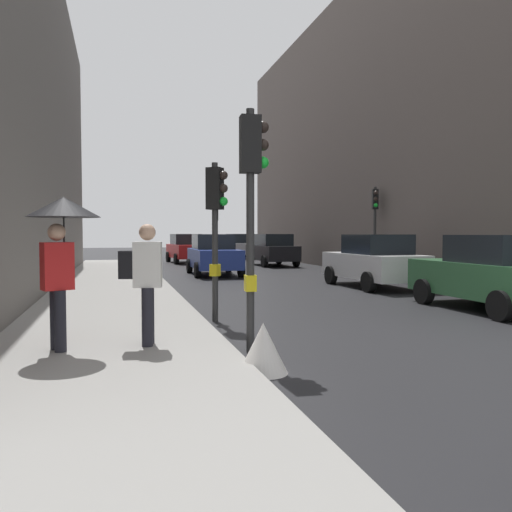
% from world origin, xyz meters
% --- Properties ---
extents(ground_plane, '(120.00, 120.00, 0.00)m').
position_xyz_m(ground_plane, '(0.00, 0.00, 0.00)').
color(ground_plane, black).
extents(sidewalk_kerb, '(3.49, 40.00, 0.16)m').
position_xyz_m(sidewalk_kerb, '(-6.36, 6.00, 0.08)').
color(sidewalk_kerb, gray).
rests_on(sidewalk_kerb, ground).
extents(building_facade_right, '(12.00, 35.10, 13.74)m').
position_xyz_m(building_facade_right, '(10.61, 15.03, 6.87)').
color(building_facade_right, '#5B514C').
rests_on(building_facade_right, ground).
extents(traffic_light_mid_street, '(0.32, 0.45, 3.75)m').
position_xyz_m(traffic_light_mid_street, '(4.30, 12.62, 2.59)').
color(traffic_light_mid_street, '#2D2D2D').
rests_on(traffic_light_mid_street, ground).
extents(traffic_light_far_median, '(0.25, 0.43, 3.45)m').
position_xyz_m(traffic_light_far_median, '(-0.87, 21.35, 2.38)').
color(traffic_light_far_median, '#2D2D2D').
rests_on(traffic_light_far_median, ground).
extents(traffic_light_near_right, '(0.43, 0.39, 3.22)m').
position_xyz_m(traffic_light_near_right, '(-4.29, 3.16, 2.22)').
color(traffic_light_near_right, '#2D2D2D').
rests_on(traffic_light_near_right, ground).
extents(traffic_light_near_left, '(0.44, 0.26, 3.63)m').
position_xyz_m(traffic_light_near_left, '(-4.29, 0.31, 2.50)').
color(traffic_light_near_left, '#2D2D2D').
rests_on(traffic_light_near_left, ground).
extents(car_silver_hatchback, '(2.11, 4.25, 1.76)m').
position_xyz_m(car_silver_hatchback, '(2.30, 28.93, 0.88)').
color(car_silver_hatchback, '#BCBCC1').
rests_on(car_silver_hatchback, ground).
extents(car_blue_van, '(2.07, 4.23, 1.76)m').
position_xyz_m(car_blue_van, '(-2.18, 14.88, 0.88)').
color(car_blue_van, navy).
rests_on(car_blue_van, ground).
extents(car_dark_suv, '(2.17, 4.28, 1.76)m').
position_xyz_m(car_dark_suv, '(2.11, 20.27, 0.88)').
color(car_dark_suv, black).
rests_on(car_dark_suv, ground).
extents(car_white_compact, '(2.10, 4.24, 1.76)m').
position_xyz_m(car_white_compact, '(2.00, 8.36, 0.88)').
color(car_white_compact, silver).
rests_on(car_white_compact, ground).
extents(car_green_estate, '(2.03, 4.21, 1.76)m').
position_xyz_m(car_green_estate, '(2.19, 2.94, 0.88)').
color(car_green_estate, '#2D6038').
rests_on(car_green_estate, ground).
extents(car_red_sedan, '(2.27, 4.33, 1.76)m').
position_xyz_m(car_red_sedan, '(-2.12, 24.38, 0.88)').
color(car_red_sedan, red).
rests_on(car_red_sedan, ground).
extents(pedestrian_with_umbrella, '(1.00, 1.00, 2.14)m').
position_xyz_m(pedestrian_with_umbrella, '(-6.97, 0.51, 1.84)').
color(pedestrian_with_umbrella, black).
rests_on(pedestrian_with_umbrella, sidewalk_kerb).
extents(pedestrian_with_black_backpack, '(0.64, 0.38, 1.77)m').
position_xyz_m(pedestrian_with_black_backpack, '(-5.85, 0.54, 1.16)').
color(pedestrian_with_black_backpack, black).
rests_on(pedestrian_with_black_backpack, sidewalk_kerb).
extents(warning_sign_triangle, '(0.64, 0.64, 0.65)m').
position_xyz_m(warning_sign_triangle, '(-4.44, -0.82, 0.33)').
color(warning_sign_triangle, silver).
rests_on(warning_sign_triangle, ground).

